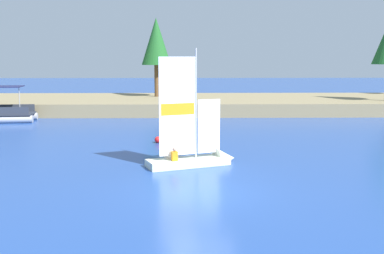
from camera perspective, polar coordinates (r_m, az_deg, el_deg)
The scene contains 5 objects.
ground_plane at distance 18.61m, azimuth 1.36°, elevation -8.06°, with size 200.00×200.00×0.00m, color #234793.
shore_bank at distance 47.57m, azimuth -0.09°, elevation 2.80°, with size 80.00×12.97×1.18m, color #897A56.
shoreline_tree_midleft at distance 49.18m, azimuth -4.32°, elevation 10.13°, with size 2.99×2.99×7.98m.
sailboat at distance 23.47m, azimuth 1.10°, elevation -3.35°, with size 4.68×2.76×6.07m.
channel_buoy at distance 29.41m, azimuth -4.12°, elevation -1.52°, with size 0.40×0.40×0.40m, color red.
Camera 1 is at (-0.74, -17.82, 5.29)m, focal length 44.54 mm.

